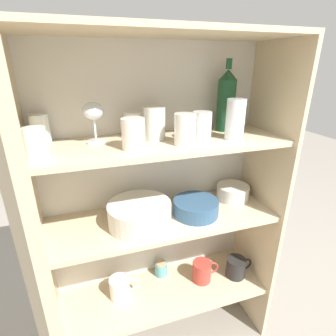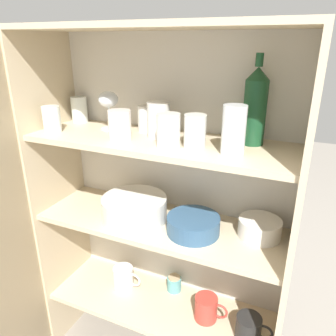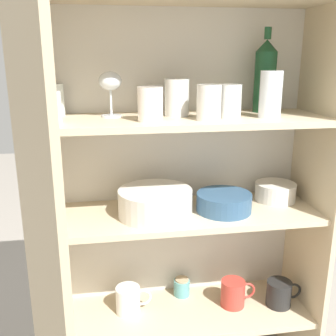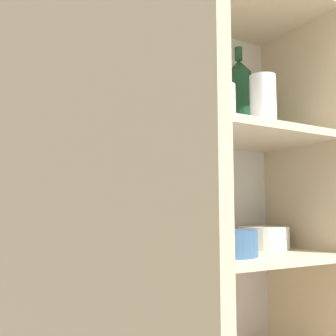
% 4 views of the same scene
% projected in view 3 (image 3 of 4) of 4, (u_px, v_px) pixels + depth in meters
% --- Properties ---
extents(cupboard_back_panel, '(0.96, 0.02, 1.35)m').
position_uv_depth(cupboard_back_panel, '(174.00, 197.00, 1.50)').
color(cupboard_back_panel, silver).
rests_on(cupboard_back_panel, ground_plane).
extents(cupboard_side_left, '(0.02, 0.34, 1.35)m').
position_uv_depth(cupboard_side_left, '(40.00, 222.00, 1.27)').
color(cupboard_side_left, '#CCB793').
rests_on(cupboard_side_left, ground_plane).
extents(cupboard_side_right, '(0.02, 0.34, 1.35)m').
position_uv_depth(cupboard_side_right, '(310.00, 204.00, 1.42)').
color(cupboard_side_right, '#CCB793').
rests_on(cupboard_side_right, ground_plane).
extents(shelf_board_lower, '(0.93, 0.30, 0.02)m').
position_uv_depth(shelf_board_lower, '(181.00, 313.00, 1.46)').
color(shelf_board_lower, beige).
extents(shelf_board_middle, '(0.93, 0.30, 0.02)m').
position_uv_depth(shelf_board_middle, '(182.00, 214.00, 1.35)').
color(shelf_board_middle, beige).
extents(shelf_board_upper, '(0.93, 0.30, 0.02)m').
position_uv_depth(shelf_board_upper, '(183.00, 121.00, 1.26)').
color(shelf_board_upper, beige).
extents(cupboard_door, '(0.17, 0.46, 1.35)m').
position_uv_depth(cupboard_door, '(45.00, 288.00, 0.91)').
color(cupboard_door, tan).
rests_on(cupboard_door, ground_plane).
extents(tumbler_glass_0, '(0.06, 0.06, 0.10)m').
position_uv_depth(tumbler_glass_0, '(54.00, 100.00, 1.28)').
color(tumbler_glass_0, white).
rests_on(tumbler_glass_0, shelf_board_upper).
extents(tumbler_glass_1, '(0.07, 0.07, 0.11)m').
position_uv_depth(tumbler_glass_1, '(209.00, 102.00, 1.19)').
color(tumbler_glass_1, white).
rests_on(tumbler_glass_1, shelf_board_upper).
extents(tumbler_glass_2, '(0.08, 0.08, 0.10)m').
position_uv_depth(tumbler_glass_2, '(150.00, 104.00, 1.17)').
color(tumbler_glass_2, silver).
rests_on(tumbler_glass_2, shelf_board_upper).
extents(tumbler_glass_3, '(0.06, 0.06, 0.09)m').
position_uv_depth(tumbler_glass_3, '(50.00, 108.00, 1.12)').
color(tumbler_glass_3, white).
rests_on(tumbler_glass_3, shelf_board_upper).
extents(tumbler_glass_4, '(0.08, 0.08, 0.12)m').
position_uv_depth(tumbler_glass_4, '(177.00, 98.00, 1.27)').
color(tumbler_glass_4, white).
rests_on(tumbler_glass_4, shelf_board_upper).
extents(tumbler_glass_5, '(0.06, 0.06, 0.10)m').
position_uv_depth(tumbler_glass_5, '(154.00, 100.00, 1.30)').
color(tumbler_glass_5, white).
rests_on(tumbler_glass_5, shelf_board_upper).
extents(tumbler_glass_6, '(0.07, 0.07, 0.15)m').
position_uv_depth(tumbler_glass_6, '(271.00, 94.00, 1.23)').
color(tumbler_glass_6, white).
rests_on(tumbler_glass_6, shelf_board_upper).
extents(tumbler_glass_7, '(0.07, 0.07, 0.10)m').
position_uv_depth(tumbler_glass_7, '(230.00, 101.00, 1.23)').
color(tumbler_glass_7, white).
rests_on(tumbler_glass_7, shelf_board_upper).
extents(wine_glass_0, '(0.07, 0.07, 0.14)m').
position_uv_depth(wine_glass_0, '(110.00, 84.00, 1.24)').
color(wine_glass_0, white).
rests_on(wine_glass_0, shelf_board_upper).
extents(wine_bottle, '(0.07, 0.07, 0.28)m').
position_uv_depth(wine_bottle, '(265.00, 76.00, 1.34)').
color(wine_bottle, '#194728').
rests_on(wine_bottle, shelf_board_upper).
extents(plate_stack_white, '(0.25, 0.25, 0.09)m').
position_uv_depth(plate_stack_white, '(155.00, 203.00, 1.30)').
color(plate_stack_white, silver).
rests_on(plate_stack_white, shelf_board_middle).
extents(mixing_bowl_large, '(0.19, 0.19, 0.06)m').
position_uv_depth(mixing_bowl_large, '(224.00, 201.00, 1.34)').
color(mixing_bowl_large, '#33567A').
rests_on(mixing_bowl_large, shelf_board_middle).
extents(serving_bowl_small, '(0.15, 0.15, 0.06)m').
position_uv_depth(serving_bowl_small, '(275.00, 191.00, 1.44)').
color(serving_bowl_small, silver).
rests_on(serving_bowl_small, shelf_board_middle).
extents(coffee_mug_primary, '(0.13, 0.09, 0.10)m').
position_uv_depth(coffee_mug_primary, '(233.00, 293.00, 1.48)').
color(coffee_mug_primary, '#BC3D33').
rests_on(coffee_mug_primary, shelf_board_lower).
extents(coffee_mug_extra_1, '(0.13, 0.09, 0.10)m').
position_uv_depth(coffee_mug_extra_1, '(129.00, 300.00, 1.44)').
color(coffee_mug_extra_1, white).
rests_on(coffee_mug_extra_1, shelf_board_lower).
extents(coffee_mug_extra_2, '(0.13, 0.09, 0.10)m').
position_uv_depth(coffee_mug_extra_2, '(279.00, 293.00, 1.48)').
color(coffee_mug_extra_2, black).
rests_on(coffee_mug_extra_2, shelf_board_lower).
extents(storage_jar, '(0.06, 0.06, 0.07)m').
position_uv_depth(storage_jar, '(182.00, 287.00, 1.54)').
color(storage_jar, '#5BA3A8').
rests_on(storage_jar, shelf_board_lower).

